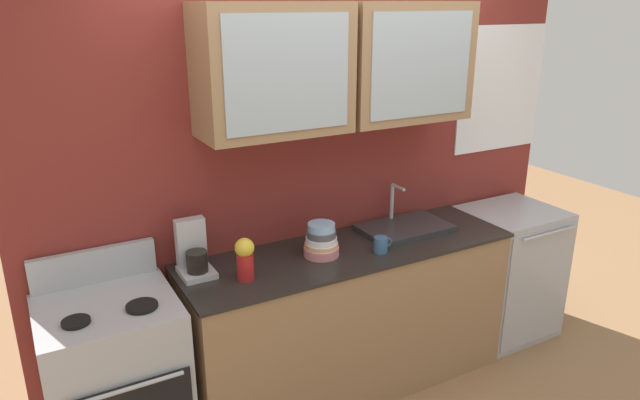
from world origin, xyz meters
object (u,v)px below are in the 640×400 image
dishwasher (507,272)px  cup_near_sink (381,245)px  stove_range (117,386)px  bowl_stack (322,241)px  sink_faucet (404,227)px  coffee_maker (194,254)px  vase (245,258)px

dishwasher → cup_near_sink: bearing=-174.2°
stove_range → bowl_stack: 1.28m
sink_faucet → bowl_stack: size_ratio=2.78×
bowl_stack → coffee_maker: (-0.69, 0.13, 0.02)m
stove_range → bowl_stack: bowl_stack is taller
cup_near_sink → dishwasher: (1.19, 0.12, -0.51)m
cup_near_sink → dishwasher: bearing=5.8°
vase → coffee_maker: size_ratio=0.78×
stove_range → sink_faucet: (1.80, 0.08, 0.47)m
vase → dishwasher: (1.99, 0.07, -0.58)m
sink_faucet → vase: size_ratio=2.44×
sink_faucet → coffee_maker: size_ratio=1.91×
stove_range → sink_faucet: sink_faucet is taller
bowl_stack → sink_faucet: bearing=7.6°
dishwasher → sink_faucet: bearing=174.3°
sink_faucet → dishwasher: (0.87, -0.09, -0.48)m
vase → coffee_maker: 0.29m
bowl_stack → vase: 0.49m
vase → dishwasher: size_ratio=0.25×
bowl_stack → dishwasher: size_ratio=0.22×
dishwasher → coffee_maker: (-2.19, 0.13, 0.57)m
stove_range → sink_faucet: size_ratio=1.98×
bowl_stack → vase: bearing=-171.9°
sink_faucet → stove_range: bearing=-177.4°
bowl_stack → cup_near_sink: bearing=-20.8°
vase → cup_near_sink: 0.81m
coffee_maker → vase: bearing=-44.7°
vase → coffee_maker: (-0.20, 0.20, -0.01)m
vase → dishwasher: 2.07m
sink_faucet → cup_near_sink: size_ratio=4.81×
stove_range → cup_near_sink: size_ratio=9.54×
coffee_maker → bowl_stack: bearing=-10.9°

